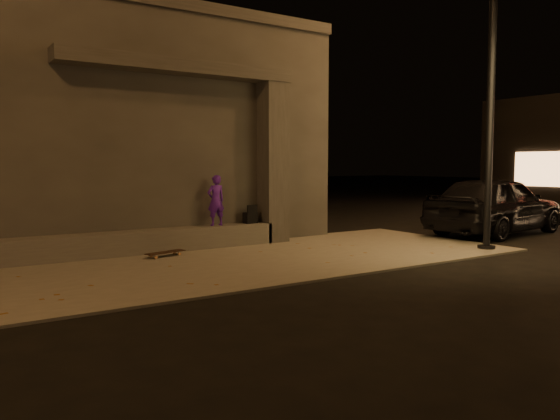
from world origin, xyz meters
TOP-DOWN VIEW (x-y plane):
  - ground at (0.00, 0.00)m, footprint 120.00×120.00m
  - sidewalk at (0.00, 2.00)m, footprint 11.00×4.40m
  - building at (-1.00, 6.49)m, footprint 9.00×5.10m
  - ledge at (-1.50, 3.75)m, footprint 6.00×0.55m
  - column at (1.70, 3.75)m, footprint 0.55×0.55m
  - canopy at (-0.50, 3.80)m, footprint 5.00×0.70m
  - skateboarder at (0.25, 3.75)m, footprint 0.40×0.27m
  - backpack at (1.10, 3.75)m, footprint 0.32×0.22m
  - skateboard at (-1.17, 3.10)m, footprint 0.85×0.41m
  - street_lamp_0 at (4.88, 0.35)m, footprint 0.36×0.36m
  - street_lamp_2 at (8.21, 2.81)m, footprint 0.36×0.36m
  - car_a at (7.36, 1.90)m, footprint 4.67×2.31m

SIDE VIEW (x-z plane):
  - ground at x=0.00m, z-range 0.00..0.00m
  - sidewalk at x=0.00m, z-range 0.00..0.04m
  - skateboard at x=-1.17m, z-range 0.07..0.16m
  - ledge at x=-1.50m, z-range 0.04..0.49m
  - backpack at x=1.10m, z-range 0.42..0.84m
  - car_a at x=7.36m, z-range 0.00..1.53m
  - skateboarder at x=0.25m, z-range 0.49..1.58m
  - column at x=1.70m, z-range 0.04..3.64m
  - building at x=-1.00m, z-range -0.01..5.22m
  - canopy at x=-0.50m, z-range 3.64..3.92m
  - street_lamp_0 at x=4.88m, z-range 0.49..7.87m
  - street_lamp_2 at x=8.21m, z-range 0.50..8.56m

